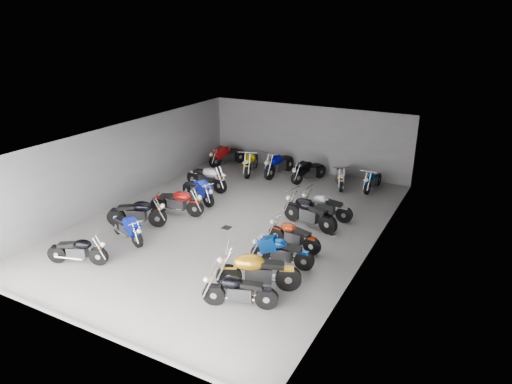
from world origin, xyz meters
TOP-DOWN VIEW (x-y plane):
  - ground at (0.00, 0.00)m, footprint 14.00×14.00m
  - wall_back at (0.00, 7.00)m, footprint 10.00×0.10m
  - wall_left at (-5.00, 0.00)m, footprint 0.10×14.00m
  - wall_right at (5.00, 0.00)m, footprint 0.10×14.00m
  - ceiling at (0.00, 0.00)m, footprint 10.00×14.00m
  - drain_grate at (0.00, -0.50)m, footprint 0.32×0.32m
  - motorcycle_left_a at (-2.61, -4.81)m, footprint 1.81×0.83m
  - motorcycle_left_b at (-2.40, -2.92)m, footprint 1.87×0.76m
  - motorcycle_left_c at (-2.88, -1.88)m, footprint 2.03×1.05m
  - motorcycle_left_d at (-2.26, -0.37)m, footprint 2.14×0.62m
  - motorcycle_left_e at (-2.30, 1.06)m, footprint 1.99×0.86m
  - motorcycle_left_f at (-2.82, 2.46)m, footprint 2.25×0.57m
  - motorcycle_right_a at (2.80, -4.42)m, footprint 1.90×0.82m
  - motorcycle_right_b at (2.83, -3.47)m, footprint 2.20×1.13m
  - motorcycle_right_c at (2.87, -2.00)m, footprint 1.98×0.48m
  - motorcycle_right_d at (2.73, -0.80)m, footprint 1.94×0.47m
  - motorcycle_right_e at (2.55, 0.99)m, footprint 2.24×0.75m
  - motorcycle_right_f at (2.82, 1.93)m, footprint 2.05×0.40m
  - motorcycle_back_a at (-3.88, 5.86)m, footprint 1.04×2.03m
  - motorcycle_back_b at (-2.19, 5.31)m, footprint 0.79×2.27m
  - motorcycle_back_c at (-0.87, 5.65)m, footprint 0.57×2.35m
  - motorcycle_back_d at (0.69, 5.53)m, footprint 0.97×1.98m
  - motorcycle_back_e at (2.20, 5.53)m, footprint 0.88×1.92m
  - motorcycle_back_f at (3.58, 5.79)m, footprint 0.42×1.89m

SIDE VIEW (x-z plane):
  - ground at x=0.00m, z-range 0.00..0.00m
  - drain_grate at x=0.00m, z-range 0.00..0.01m
  - motorcycle_back_f at x=3.58m, z-range 0.04..0.87m
  - motorcycle_left_a at x=-2.61m, z-range 0.04..0.87m
  - motorcycle_left_b at x=-2.40m, z-range 0.04..0.89m
  - motorcycle_right_d at x=2.73m, z-range 0.04..0.89m
  - motorcycle_right_c at x=2.87m, z-range 0.04..0.91m
  - motorcycle_right_a at x=2.80m, z-range 0.04..0.91m
  - motorcycle_back_e at x=2.20m, z-range 0.04..0.93m
  - motorcycle_right_f at x=2.82m, z-range 0.04..0.94m
  - motorcycle_left_e at x=-2.30m, z-range 0.04..0.95m
  - motorcycle_back_d at x=0.69m, z-range 0.04..0.97m
  - motorcycle_left_d at x=-2.26m, z-range 0.04..0.99m
  - motorcycle_back_a at x=-3.88m, z-range 0.04..1.00m
  - motorcycle_left_c at x=-2.88m, z-range 0.04..1.00m
  - motorcycle_left_f at x=-2.82m, z-range 0.05..1.04m
  - motorcycle_right_e at x=2.55m, z-range 0.05..1.05m
  - motorcycle_back_b at x=-2.19m, z-range 0.05..1.07m
  - motorcycle_right_b at x=2.83m, z-range 0.05..1.08m
  - motorcycle_back_c at x=-0.87m, z-range 0.05..1.08m
  - wall_back at x=0.00m, z-range 0.00..3.20m
  - wall_left at x=-5.00m, z-range 0.00..3.20m
  - wall_right at x=5.00m, z-range 0.00..3.20m
  - ceiling at x=0.00m, z-range 3.20..3.24m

